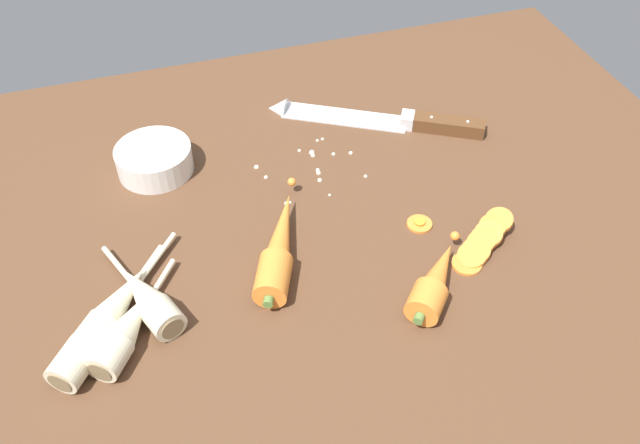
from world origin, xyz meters
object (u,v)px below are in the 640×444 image
Objects in this scene: whole_carrot at (279,247)px; prep_bowl at (154,159)px; chefs_knife at (371,118)px; carrot_slice_stack at (482,242)px; parsnip_front at (125,331)px; parsnip_mid_right at (148,299)px; parsnip_back at (114,309)px; parsnip_mid_left at (96,331)px; whole_carrot_second at (435,281)px; carrot_slice_stray_near at (420,223)px.

whole_carrot is 1.91× the size of prep_bowl.
carrot_slice_stack is at bearing -82.83° from chefs_knife.
parsnip_front is 4.89cm from parsnip_mid_right.
chefs_knife is at bearing 33.22° from parsnip_back.
chefs_knife is at bearing 34.27° from parsnip_mid_left.
whole_carrot_second is 0.78× the size of parsnip_front.
whole_carrot reaches higher than parsnip_front.
carrot_slice_stray_near is at bearing 10.47° from parsnip_front.
parsnip_mid_right is 4.93× the size of carrot_slice_stray_near.
parsnip_mid_left is 6.84cm from parsnip_mid_right.
whole_carrot_second is (-5.22, -35.44, 1.45)cm from chefs_knife.
chefs_knife is 9.26× the size of carrot_slice_stray_near.
whole_carrot is 1.24× the size of parsnip_mid_right.
parsnip_mid_right is 42.55cm from carrot_slice_stack.
whole_carrot_second is at bearing -105.47° from carrot_slice_stray_near.
prep_bowl is (-29.11, 33.70, 0.05)cm from whole_carrot_second.
parsnip_front is at bearing -103.84° from prep_bowl.
whole_carrot_second reaches higher than parsnip_mid_left.
carrot_slice_stray_near is (36.54, 3.47, -1.62)cm from parsnip_mid_right.
prep_bowl is at bearing 72.55° from parsnip_back.
parsnip_front reaches higher than chefs_knife.
carrot_slice_stack is (42.44, -2.94, -0.79)cm from parsnip_mid_right.
parsnip_back is at bearing -107.45° from prep_bowl.
whole_carrot is at bearing 19.76° from parsnip_front.
parsnip_back is (-20.86, -3.64, -0.12)cm from whole_carrot.
prep_bowl is at bearing 130.83° from whole_carrot_second.
chefs_knife is 3.05× the size of carrot_slice_stack.
whole_carrot_second is at bearing -7.10° from parsnip_mid_left.
whole_carrot reaches higher than parsnip_mid_left.
whole_carrot is at bearing 11.13° from parsnip_mid_right.
whole_carrot reaches higher than carrot_slice_stack.
chefs_knife is at bearing 2.91° from prep_bowl.
chefs_knife is 1.80× the size of parsnip_back.
prep_bowl reaches higher than carrot_slice_stray_near.
parsnip_mid_left and parsnip_mid_right have the same top height.
parsnip_front is 4.64× the size of carrot_slice_stray_near.
chefs_knife is at bearing 81.63° from whole_carrot_second.
carrot_slice_stack is at bearing 1.13° from parsnip_front.
parsnip_mid_right and prep_bowl have the same top height.
parsnip_front reaches higher than carrot_slice_stack.
whole_carrot is 1.19× the size of parsnip_back.
carrot_slice_stray_near is 0.31× the size of prep_bowl.
prep_bowl is (8.21, 26.11, 0.17)cm from parsnip_back.
chefs_knife is 1.68× the size of parsnip_mid_left.
parsnip_front is at bearing -169.53° from carrot_slice_stray_near.
parsnip_front is 3.27cm from parsnip_mid_left.
parsnip_front is at bearing -15.55° from parsnip_mid_left.
whole_carrot reaches higher than chefs_knife.
whole_carrot is 1.11× the size of parsnip_mid_left.
whole_carrot_second reaches higher than parsnip_back.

